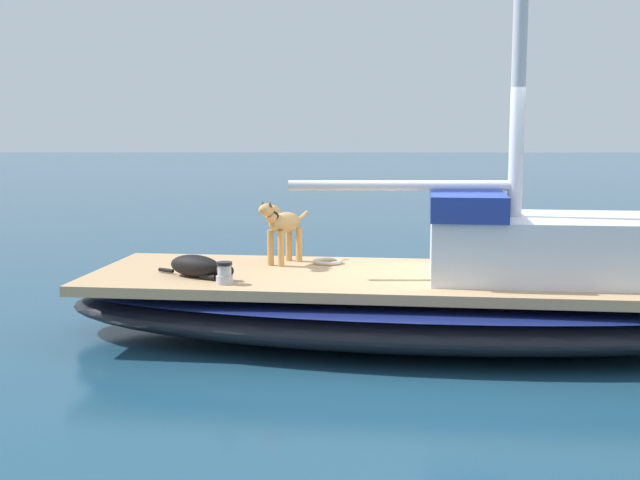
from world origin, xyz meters
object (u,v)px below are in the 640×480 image
object	(u,v)px
deck_winch	(224,274)
coiled_rope	(328,262)
dog_black	(198,267)
dog_tan	(283,225)
sailboat_main	(420,307)

from	to	relation	value
deck_winch	coiled_rope	bearing A→B (deg)	140.37
dog_black	dog_tan	bearing A→B (deg)	135.39
sailboat_main	coiled_rope	size ratio (longest dim) A/B	23.09
sailboat_main	dog_tan	distance (m)	1.71
sailboat_main	dog_black	bearing A→B (deg)	-85.89
sailboat_main	dog_tan	xyz separation A→B (m)	(-0.64, -1.41, 0.75)
dog_tan	dog_black	distance (m)	1.16
dog_tan	deck_winch	size ratio (longest dim) A/B	4.08
sailboat_main	deck_winch	bearing A→B (deg)	-75.26
dog_tan	deck_winch	xyz separation A→B (m)	(1.14, -0.49, -0.32)
dog_tan	coiled_rope	world-z (taller)	dog_tan
coiled_rope	dog_black	bearing A→B (deg)	-56.72
sailboat_main	deck_winch	size ratio (longest dim) A/B	35.63
dog_black	coiled_rope	bearing A→B (deg)	123.28
dog_black	sailboat_main	bearing A→B (deg)	94.11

